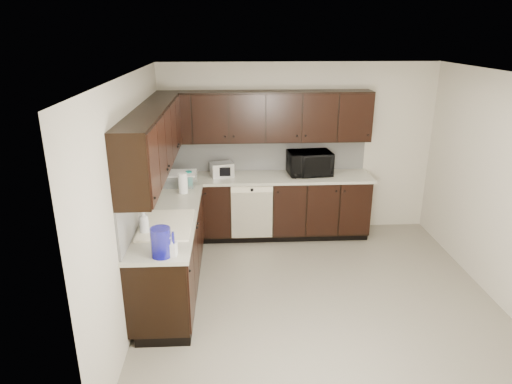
% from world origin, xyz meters
% --- Properties ---
extents(floor, '(4.00, 4.00, 0.00)m').
position_xyz_m(floor, '(0.00, 0.00, 0.00)').
color(floor, gray).
rests_on(floor, ground).
extents(ceiling, '(4.00, 4.00, 0.00)m').
position_xyz_m(ceiling, '(0.00, 0.00, 2.50)').
color(ceiling, white).
rests_on(ceiling, wall_back).
extents(wall_back, '(4.00, 0.02, 2.50)m').
position_xyz_m(wall_back, '(0.00, 2.00, 1.25)').
color(wall_back, beige).
rests_on(wall_back, floor).
extents(wall_left, '(0.02, 4.00, 2.50)m').
position_xyz_m(wall_left, '(-2.00, 0.00, 1.25)').
color(wall_left, beige).
rests_on(wall_left, floor).
extents(wall_right, '(0.02, 4.00, 2.50)m').
position_xyz_m(wall_right, '(2.00, 0.00, 1.25)').
color(wall_right, beige).
rests_on(wall_right, floor).
extents(wall_front, '(4.00, 0.02, 2.50)m').
position_xyz_m(wall_front, '(0.00, -2.00, 1.25)').
color(wall_front, beige).
rests_on(wall_front, floor).
extents(lower_cabinets, '(3.00, 2.80, 0.90)m').
position_xyz_m(lower_cabinets, '(-1.01, 1.11, 0.41)').
color(lower_cabinets, black).
rests_on(lower_cabinets, floor).
extents(countertop, '(3.03, 2.83, 0.04)m').
position_xyz_m(countertop, '(-1.01, 1.11, 0.92)').
color(countertop, '#B6B29E').
rests_on(countertop, lower_cabinets).
extents(backsplash, '(3.00, 2.80, 0.48)m').
position_xyz_m(backsplash, '(-1.22, 1.32, 1.18)').
color(backsplash, '#B3B2AE').
rests_on(backsplash, countertop).
extents(upper_cabinets, '(3.00, 2.80, 0.70)m').
position_xyz_m(upper_cabinets, '(-1.10, 1.20, 1.77)').
color(upper_cabinets, black).
rests_on(upper_cabinets, wall_back).
extents(dishwasher, '(0.58, 0.04, 0.78)m').
position_xyz_m(dishwasher, '(-0.70, 1.41, 0.55)').
color(dishwasher, '#F2E7C6').
rests_on(dishwasher, lower_cabinets).
extents(sink, '(0.54, 0.82, 0.42)m').
position_xyz_m(sink, '(-1.68, -0.01, 0.88)').
color(sink, '#F2E7C6').
rests_on(sink, countertop).
extents(microwave, '(0.65, 0.47, 0.34)m').
position_xyz_m(microwave, '(0.15, 1.74, 1.11)').
color(microwave, black).
rests_on(microwave, countertop).
extents(soap_bottle_a, '(0.10, 0.10, 0.20)m').
position_xyz_m(soap_bottle_a, '(-1.53, -0.70, 1.04)').
color(soap_bottle_a, gray).
rests_on(soap_bottle_a, countertop).
extents(soap_bottle_b, '(0.13, 0.13, 0.27)m').
position_xyz_m(soap_bottle_b, '(-1.87, -0.18, 1.07)').
color(soap_bottle_b, gray).
rests_on(soap_bottle_b, countertop).
extents(toaster_oven, '(0.36, 0.30, 0.20)m').
position_xyz_m(toaster_oven, '(-1.12, 1.73, 1.04)').
color(toaster_oven, silver).
rests_on(toaster_oven, countertop).
extents(storage_bin, '(0.46, 0.36, 0.17)m').
position_xyz_m(storage_bin, '(-1.68, 1.35, 1.02)').
color(storage_bin, silver).
rests_on(storage_bin, countertop).
extents(blue_pitcher, '(0.24, 0.24, 0.28)m').
position_xyz_m(blue_pitcher, '(-1.63, -0.70, 1.08)').
color(blue_pitcher, '#121095').
rests_on(blue_pitcher, countertop).
extents(teal_tumbler, '(0.11, 0.11, 0.19)m').
position_xyz_m(teal_tumbler, '(-1.55, 1.35, 1.04)').
color(teal_tumbler, '#0C8C81').
rests_on(teal_tumbler, countertop).
extents(paper_towel_roll, '(0.15, 0.15, 0.26)m').
position_xyz_m(paper_towel_roll, '(-1.60, 1.04, 1.07)').
color(paper_towel_roll, white).
rests_on(paper_towel_roll, countertop).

